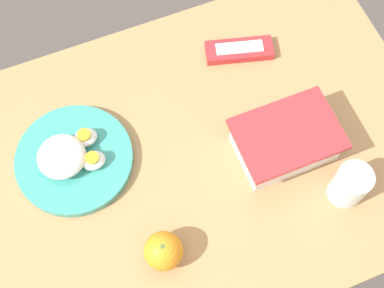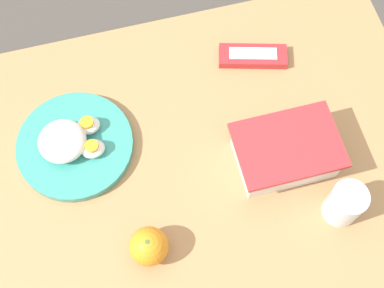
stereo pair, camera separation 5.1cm
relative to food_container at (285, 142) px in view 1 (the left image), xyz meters
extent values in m
plane|color=#4C4742|center=(0.20, -0.05, -0.74)|extent=(10.00, 10.00, 0.00)
cube|color=#AD7F51|center=(0.20, -0.05, -0.05)|extent=(1.02, 0.65, 0.03)
cylinder|color=#936C45|center=(-0.24, -0.31, -0.40)|extent=(0.06, 0.06, 0.68)
cube|color=white|center=(0.00, 0.00, 0.00)|extent=(0.17, 0.12, 0.06)
cube|color=#CCBC84|center=(0.00, 0.00, -0.02)|extent=(0.16, 0.11, 0.03)
cube|color=red|center=(0.00, 0.00, 0.04)|extent=(0.19, 0.13, 0.01)
ellipsoid|color=tan|center=(0.00, -0.01, -0.01)|extent=(0.05, 0.04, 0.03)
sphere|color=orange|center=(0.28, 0.11, 0.00)|extent=(0.07, 0.07, 0.07)
cylinder|color=#4C662D|center=(0.28, 0.11, 0.03)|extent=(0.01, 0.01, 0.00)
cylinder|color=teal|center=(0.38, -0.12, -0.02)|extent=(0.22, 0.22, 0.02)
ellipsoid|color=white|center=(0.39, -0.12, 0.01)|extent=(0.09, 0.09, 0.04)
ellipsoid|color=white|center=(0.34, -0.15, 0.00)|extent=(0.05, 0.04, 0.02)
cylinder|color=#F4A823|center=(0.34, -0.15, 0.01)|extent=(0.02, 0.02, 0.01)
ellipsoid|color=white|center=(0.34, -0.10, 0.00)|extent=(0.05, 0.04, 0.02)
cylinder|color=#F4A823|center=(0.34, -0.10, 0.01)|extent=(0.02, 0.02, 0.01)
cube|color=#B7282D|center=(-0.01, -0.23, -0.02)|extent=(0.15, 0.09, 0.02)
cube|color=white|center=(-0.01, -0.23, -0.01)|extent=(0.10, 0.05, 0.00)
cylinder|color=silver|center=(-0.07, 0.12, 0.01)|extent=(0.06, 0.06, 0.08)
camera|label=1|loc=(0.31, 0.31, 0.91)|focal=50.00mm
camera|label=2|loc=(0.26, 0.32, 0.91)|focal=50.00mm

